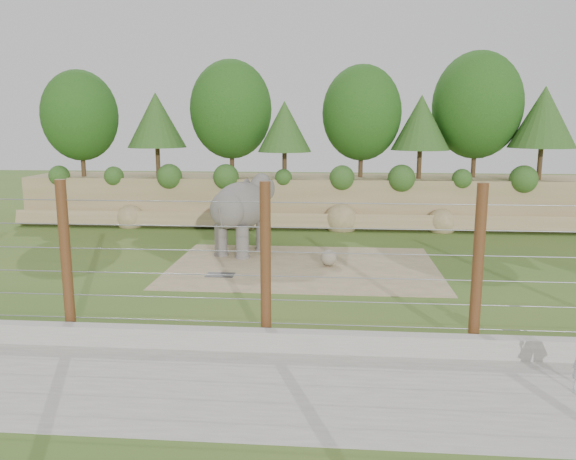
{
  "coord_description": "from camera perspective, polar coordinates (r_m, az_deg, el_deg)",
  "views": [
    {
      "loc": [
        1.63,
        -17.54,
        5.33
      ],
      "look_at": [
        0.0,
        2.0,
        1.6
      ],
      "focal_mm": 35.0,
      "sensor_mm": 36.0,
      "label": 1
    }
  ],
  "objects": [
    {
      "name": "stone_ball",
      "position": [
        21.33,
        4.16,
        -2.82
      ],
      "size": [
        0.62,
        0.62,
        0.62
      ],
      "primitive_type": "sphere",
      "color": "gray",
      "rests_on": "dirt_patch"
    },
    {
      "name": "dirt_patch",
      "position": [
        21.25,
        1.57,
        -3.73
      ],
      "size": [
        10.0,
        7.0,
        0.02
      ],
      "primitive_type": "cube",
      "color": "#97855C",
      "rests_on": "ground"
    },
    {
      "name": "drain_grate",
      "position": [
        20.16,
        -6.9,
        -4.54
      ],
      "size": [
        1.0,
        0.6,
        0.03
      ],
      "primitive_type": "cube",
      "color": "#262628",
      "rests_on": "dirt_patch"
    },
    {
      "name": "elephant",
      "position": [
        23.26,
        -4.73,
        1.4
      ],
      "size": [
        2.93,
        4.19,
        3.12
      ],
      "primitive_type": null,
      "rotation": [
        0.0,
        0.0,
        -0.37
      ],
      "color": "slate",
      "rests_on": "ground"
    },
    {
      "name": "back_embankment",
      "position": [
        30.27,
        2.82,
        8.17
      ],
      "size": [
        30.0,
        5.52,
        8.77
      ],
      "color": "#917C51",
      "rests_on": "ground"
    },
    {
      "name": "barrier_fence",
      "position": [
        13.56,
        -2.29,
        -3.46
      ],
      "size": [
        20.26,
        0.26,
        4.0
      ],
      "color": "#512F11",
      "rests_on": "ground"
    },
    {
      "name": "ground",
      "position": [
        18.41,
        -0.52,
        -6.06
      ],
      "size": [
        90.0,
        90.0,
        0.0
      ],
      "primitive_type": "plane",
      "color": "#3F6A27",
      "rests_on": "ground"
    },
    {
      "name": "retaining_wall",
      "position": [
        13.63,
        -2.49,
        -11.12
      ],
      "size": [
        26.0,
        0.35,
        0.5
      ],
      "primitive_type": "cube",
      "color": "#A19E94",
      "rests_on": "ground"
    },
    {
      "name": "walkway",
      "position": [
        11.92,
        -3.74,
        -15.78
      ],
      "size": [
        26.0,
        4.0,
        0.01
      ],
      "primitive_type": "cube",
      "color": "#A19E94",
      "rests_on": "ground"
    }
  ]
}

